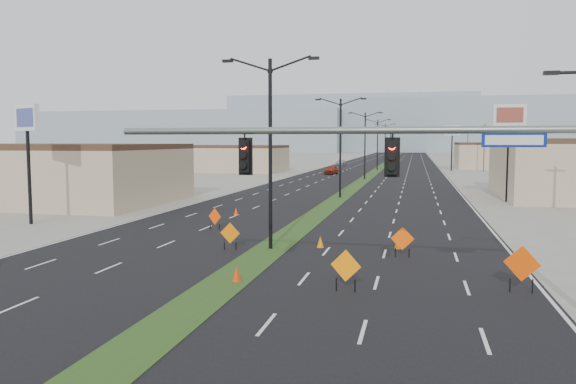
% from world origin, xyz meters
% --- Properties ---
extents(ground, '(600.00, 600.00, 0.00)m').
position_xyz_m(ground, '(0.00, 0.00, 0.00)').
color(ground, gray).
rests_on(ground, ground).
extents(road_surface, '(25.00, 400.00, 0.02)m').
position_xyz_m(road_surface, '(0.00, 100.00, 0.00)').
color(road_surface, black).
rests_on(road_surface, ground).
extents(median_strip, '(2.00, 400.00, 0.04)m').
position_xyz_m(median_strip, '(0.00, 100.00, 0.00)').
color(median_strip, '#254619').
rests_on(median_strip, ground).
extents(building_sw_far, '(30.00, 14.00, 4.50)m').
position_xyz_m(building_sw_far, '(-32.00, 85.00, 2.25)').
color(building_sw_far, '#C1AA8A').
rests_on(building_sw_far, ground).
extents(building_se_far, '(44.00, 16.00, 5.00)m').
position_xyz_m(building_se_far, '(38.00, 110.00, 2.50)').
color(building_se_far, '#C1AA8A').
rests_on(building_se_far, ground).
extents(mesa_west, '(180.00, 50.00, 22.00)m').
position_xyz_m(mesa_west, '(-120.00, 280.00, 11.00)').
color(mesa_west, '#8598A4').
rests_on(mesa_west, ground).
extents(mesa_center, '(220.00, 50.00, 28.00)m').
position_xyz_m(mesa_center, '(40.00, 300.00, 14.00)').
color(mesa_center, '#8598A4').
rests_on(mesa_center, ground).
extents(mesa_backdrop, '(140.00, 50.00, 32.00)m').
position_xyz_m(mesa_backdrop, '(-30.00, 320.00, 16.00)').
color(mesa_backdrop, '#8598A4').
rests_on(mesa_backdrop, ground).
extents(signal_mast, '(16.30, 0.60, 8.00)m').
position_xyz_m(signal_mast, '(8.56, 2.00, 4.79)').
color(signal_mast, slate).
rests_on(signal_mast, ground).
extents(streetlight_0, '(5.15, 0.24, 10.02)m').
position_xyz_m(streetlight_0, '(0.00, 12.00, 5.42)').
color(streetlight_0, black).
rests_on(streetlight_0, ground).
extents(streetlight_1, '(5.15, 0.24, 10.02)m').
position_xyz_m(streetlight_1, '(0.00, 40.00, 5.42)').
color(streetlight_1, black).
rests_on(streetlight_1, ground).
extents(streetlight_2, '(5.15, 0.24, 10.02)m').
position_xyz_m(streetlight_2, '(0.00, 68.00, 5.42)').
color(streetlight_2, black).
rests_on(streetlight_2, ground).
extents(streetlight_3, '(5.15, 0.24, 10.02)m').
position_xyz_m(streetlight_3, '(0.00, 96.00, 5.42)').
color(streetlight_3, black).
rests_on(streetlight_3, ground).
extents(streetlight_4, '(5.15, 0.24, 10.02)m').
position_xyz_m(streetlight_4, '(0.00, 124.00, 5.42)').
color(streetlight_4, black).
rests_on(streetlight_4, ground).
extents(streetlight_5, '(5.15, 0.24, 10.02)m').
position_xyz_m(streetlight_5, '(0.00, 152.00, 5.42)').
color(streetlight_5, black).
rests_on(streetlight_5, ground).
extents(streetlight_6, '(5.15, 0.24, 10.02)m').
position_xyz_m(streetlight_6, '(0.00, 180.00, 5.42)').
color(streetlight_6, black).
rests_on(streetlight_6, ground).
extents(utility_pole_1, '(1.60, 0.20, 9.00)m').
position_xyz_m(utility_pole_1, '(20.00, 60.00, 4.67)').
color(utility_pole_1, '#4C3823').
rests_on(utility_pole_1, ground).
extents(utility_pole_2, '(1.60, 0.20, 9.00)m').
position_xyz_m(utility_pole_2, '(20.00, 95.00, 4.67)').
color(utility_pole_2, '#4C3823').
rests_on(utility_pole_2, ground).
extents(utility_pole_3, '(1.60, 0.20, 9.00)m').
position_xyz_m(utility_pole_3, '(20.00, 130.00, 4.67)').
color(utility_pole_3, '#4C3823').
rests_on(utility_pole_3, ground).
extents(car_left, '(2.26, 4.61, 1.51)m').
position_xyz_m(car_left, '(-6.86, 80.59, 0.76)').
color(car_left, maroon).
rests_on(car_left, ground).
extents(car_mid, '(2.02, 4.59, 1.47)m').
position_xyz_m(car_mid, '(2.00, 102.97, 0.73)').
color(car_mid, black).
rests_on(car_mid, ground).
extents(car_far, '(2.39, 4.65, 1.29)m').
position_xyz_m(car_far, '(-10.11, 117.18, 0.65)').
color(car_far, '#B4B9BE').
rests_on(car_far, ground).
extents(construction_sign_1, '(1.11, 0.18, 1.48)m').
position_xyz_m(construction_sign_1, '(-2.00, 11.23, 0.87)').
color(construction_sign_1, '#DC6A04').
rests_on(construction_sign_1, ground).
extents(construction_sign_2, '(0.99, 0.47, 1.42)m').
position_xyz_m(construction_sign_2, '(-5.15, 17.47, 0.83)').
color(construction_sign_2, '#FF4405').
rests_on(construction_sign_2, ground).
extents(construction_sign_3, '(1.20, 0.35, 1.63)m').
position_xyz_m(construction_sign_3, '(4.94, 4.43, 0.96)').
color(construction_sign_3, orange).
rests_on(construction_sign_3, ground).
extents(construction_sign_4, '(1.28, 0.58, 1.83)m').
position_xyz_m(construction_sign_4, '(11.45, 5.73, 1.08)').
color(construction_sign_4, '#DC4304').
rests_on(construction_sign_4, ground).
extents(construction_sign_5, '(1.14, 0.05, 1.52)m').
position_xyz_m(construction_sign_5, '(6.89, 11.38, 0.89)').
color(construction_sign_5, '#FF4D05').
rests_on(construction_sign_5, ground).
extents(cone_0, '(0.40, 0.40, 0.66)m').
position_xyz_m(cone_0, '(0.41, 4.90, 0.33)').
color(cone_0, red).
rests_on(cone_0, ground).
extents(cone_1, '(0.51, 0.51, 0.64)m').
position_xyz_m(cone_1, '(2.51, 13.03, 0.32)').
color(cone_1, orange).
rests_on(cone_1, ground).
extents(cone_2, '(0.48, 0.48, 0.64)m').
position_xyz_m(cone_2, '(6.62, 13.58, 0.32)').
color(cone_2, orange).
rests_on(cone_2, ground).
extents(cone_3, '(0.43, 0.43, 0.61)m').
position_xyz_m(cone_3, '(-6.08, 24.67, 0.30)').
color(cone_3, '#F93505').
rests_on(cone_3, ground).
extents(pole_sign_west, '(2.59, 1.43, 8.25)m').
position_xyz_m(pole_sign_west, '(-18.60, 17.20, 6.65)').
color(pole_sign_west, black).
rests_on(pole_sign_west, ground).
extents(pole_sign_east_near, '(3.02, 0.60, 9.20)m').
position_xyz_m(pole_sign_east_near, '(15.97, 39.87, 7.49)').
color(pole_sign_east_near, black).
rests_on(pole_sign_east_near, ground).
extents(pole_sign_east_far, '(2.88, 0.63, 8.78)m').
position_xyz_m(pole_sign_east_far, '(14.23, 96.51, 7.12)').
color(pole_sign_east_far, black).
rests_on(pole_sign_east_far, ground).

